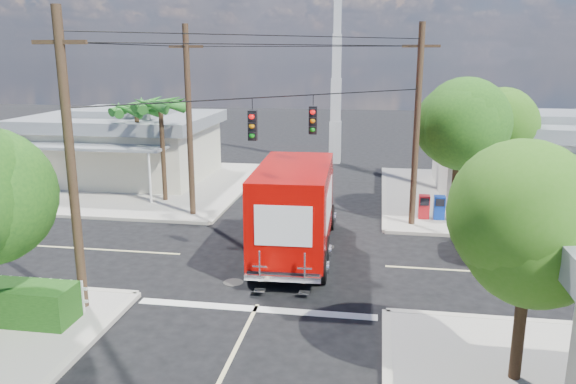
# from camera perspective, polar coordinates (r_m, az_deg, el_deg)

# --- Properties ---
(ground) EXTENTS (120.00, 120.00, 0.00)m
(ground) POSITION_cam_1_polar(r_m,az_deg,el_deg) (21.65, -0.86, -6.92)
(ground) COLOR black
(ground) RESTS_ON ground
(sidewalk_ne) EXTENTS (14.12, 14.12, 0.14)m
(sidewalk_ne) POSITION_cam_1_polar(r_m,az_deg,el_deg) (32.56, 21.93, -0.67)
(sidewalk_ne) COLOR #A7A297
(sidewalk_ne) RESTS_ON ground
(sidewalk_nw) EXTENTS (14.12, 14.12, 0.14)m
(sidewalk_nw) POSITION_cam_1_polar(r_m,az_deg,el_deg) (34.86, -15.50, 0.75)
(sidewalk_nw) COLOR #A7A297
(sidewalk_nw) RESTS_ON ground
(road_markings) EXTENTS (32.00, 32.00, 0.01)m
(road_markings) POSITION_cam_1_polar(r_m,az_deg,el_deg) (20.30, -1.59, -8.37)
(road_markings) COLOR beige
(road_markings) RESTS_ON ground
(building_ne) EXTENTS (11.80, 10.20, 4.50)m
(building_ne) POSITION_cam_1_polar(r_m,az_deg,el_deg) (33.55, 24.59, 3.42)
(building_ne) COLOR silver
(building_ne) RESTS_ON sidewalk_ne
(building_nw) EXTENTS (10.80, 10.20, 4.30)m
(building_nw) POSITION_cam_1_polar(r_m,az_deg,el_deg) (36.35, -16.30, 4.68)
(building_nw) COLOR beige
(building_nw) RESTS_ON sidewalk_nw
(radio_tower) EXTENTS (0.80, 0.80, 17.00)m
(radio_tower) POSITION_cam_1_polar(r_m,az_deg,el_deg) (40.09, 4.93, 10.92)
(radio_tower) COLOR silver
(radio_tower) RESTS_ON ground
(tree_ne_front) EXTENTS (4.21, 4.14, 6.66)m
(tree_ne_front) POSITION_cam_1_polar(r_m,az_deg,el_deg) (27.09, 17.04, 7.09)
(tree_ne_front) COLOR #422D1C
(tree_ne_front) RESTS_ON sidewalk_ne
(tree_ne_back) EXTENTS (3.77, 3.66, 5.82)m
(tree_ne_back) POSITION_cam_1_polar(r_m,az_deg,el_deg) (29.76, 21.41, 6.17)
(tree_ne_back) COLOR #422D1C
(tree_ne_back) RESTS_ON sidewalk_ne
(tree_se) EXTENTS (3.67, 3.54, 5.62)m
(tree_se) POSITION_cam_1_polar(r_m,az_deg,el_deg) (13.64, 23.52, -2.84)
(tree_se) COLOR #422D1C
(tree_se) RESTS_ON sidewalk_se
(palm_nw_front) EXTENTS (3.01, 3.08, 5.59)m
(palm_nw_front) POSITION_cam_1_polar(r_m,az_deg,el_deg) (29.69, -12.83, 8.43)
(palm_nw_front) COLOR #422D1C
(palm_nw_front) RESTS_ON sidewalk_nw
(palm_nw_back) EXTENTS (3.01, 3.08, 5.19)m
(palm_nw_back) POSITION_cam_1_polar(r_m,az_deg,el_deg) (31.88, -15.16, 7.98)
(palm_nw_back) COLOR #422D1C
(palm_nw_back) RESTS_ON sidewalk_nw
(utility_poles) EXTENTS (12.00, 10.68, 9.00)m
(utility_poles) POSITION_cam_1_polar(r_m,az_deg,el_deg) (22.34, -4.20, 6.09)
(utility_poles) COLOR #473321
(utility_poles) RESTS_ON ground
(vending_boxes) EXTENTS (1.90, 0.50, 1.10)m
(vending_boxes) POSITION_cam_1_polar(r_m,az_deg,el_deg) (27.20, 15.11, -1.52)
(vending_boxes) COLOR #B1131A
(vending_boxes) RESTS_ON sidewalk_ne
(delivery_truck) EXTENTS (3.03, 8.59, 3.67)m
(delivery_truck) POSITION_cam_1_polar(r_m,az_deg,el_deg) (21.83, 0.80, -1.60)
(delivery_truck) COLOR black
(delivery_truck) RESTS_ON ground
(parked_car) EXTENTS (5.87, 3.02, 1.58)m
(parked_car) POSITION_cam_1_polar(r_m,az_deg,el_deg) (23.19, 24.17, -4.68)
(parked_car) COLOR silver
(parked_car) RESTS_ON ground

